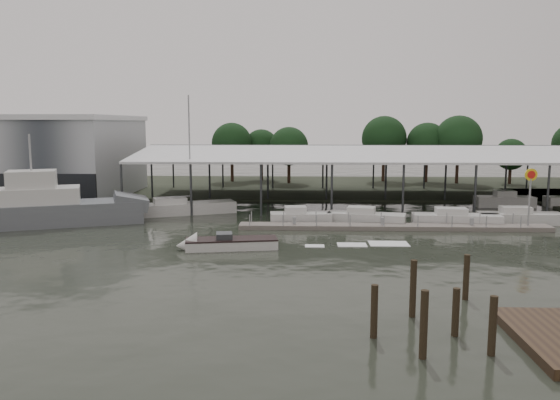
{
  "coord_description": "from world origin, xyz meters",
  "views": [
    {
      "loc": [
        6.57,
        -38.98,
        9.5
      ],
      "look_at": [
        4.67,
        10.76,
        2.5
      ],
      "focal_mm": 35.0,
      "sensor_mm": 36.0,
      "label": 1
    }
  ],
  "objects_px": {
    "white_sailboat": "(184,208)",
    "shell_fuel_sign": "(530,187)",
    "speedboat_underway": "(223,244)",
    "grey_trawler": "(47,209)"
  },
  "relations": [
    {
      "from": "white_sailboat",
      "to": "shell_fuel_sign",
      "type": "bearing_deg",
      "value": -35.33
    },
    {
      "from": "shell_fuel_sign",
      "to": "speedboat_underway",
      "type": "height_order",
      "value": "shell_fuel_sign"
    },
    {
      "from": "white_sailboat",
      "to": "speedboat_underway",
      "type": "relative_size",
      "value": 0.68
    },
    {
      "from": "shell_fuel_sign",
      "to": "white_sailboat",
      "type": "xyz_separation_m",
      "value": [
        -32.72,
        7.53,
        -3.28
      ]
    },
    {
      "from": "white_sailboat",
      "to": "speedboat_underway",
      "type": "xyz_separation_m",
      "value": [
        6.41,
        -16.01,
        -0.25
      ]
    },
    {
      "from": "grey_trawler",
      "to": "speedboat_underway",
      "type": "xyz_separation_m",
      "value": [
        17.9,
        -9.18,
        -1.19
      ]
    },
    {
      "from": "shell_fuel_sign",
      "to": "speedboat_underway",
      "type": "relative_size",
      "value": 0.3
    },
    {
      "from": "grey_trawler",
      "to": "white_sailboat",
      "type": "height_order",
      "value": "white_sailboat"
    },
    {
      "from": "grey_trawler",
      "to": "speedboat_underway",
      "type": "relative_size",
      "value": 0.99
    },
    {
      "from": "shell_fuel_sign",
      "to": "white_sailboat",
      "type": "height_order",
      "value": "white_sailboat"
    }
  ]
}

